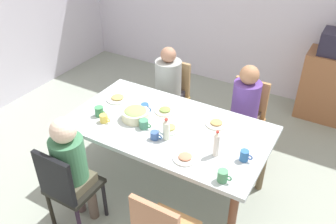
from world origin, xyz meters
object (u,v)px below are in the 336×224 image
chair_3 (67,186)px  plate_3 (118,98)px  person_2 (168,84)px  cup_2 (223,176)px  cup_4 (145,108)px  bowl_0 (136,114)px  side_cabinet (330,87)px  chair_2 (172,93)px  plate_4 (216,123)px  cup_1 (144,124)px  cup_0 (245,156)px  plate_1 (165,111)px  bottle_0 (216,144)px  chair_1 (246,115)px  person_3 (71,163)px  cup_5 (104,118)px  person_1 (245,105)px  cup_3 (99,111)px  bottle_1 (166,129)px  cup_6 (155,135)px  plate_2 (185,158)px  plate_0 (170,128)px  dining_table (168,132)px

chair_3 → plate_3: chair_3 is taller
person_2 → cup_2: bearing=-45.8°
person_2 → cup_4: person_2 is taller
bowl_0 → side_cabinet: size_ratio=0.29×
chair_2 → plate_4: 1.12m
chair_2 → plate_4: chair_2 is taller
cup_1 → cup_2: 0.94m
cup_0 → cup_2: bearing=-101.2°
plate_1 → cup_4: cup_4 is taller
cup_1 → bottle_0: (0.73, -0.02, 0.07)m
chair_1 → person_3: person_3 is taller
plate_4 → cup_0: cup_0 is taller
cup_5 → plate_4: bearing=27.6°
cup_4 → cup_5: size_ratio=1.00×
person_1 → plate_1: 0.88m
cup_2 → cup_3: 1.41m
bottle_1 → bottle_0: bearing=2.1°
bottle_1 → cup_2: bearing=-20.5°
plate_1 → plate_4: same height
plate_1 → cup_6: size_ratio=1.82×
plate_2 → cup_2: (0.36, -0.08, 0.04)m
plate_0 → cup_0: (0.74, -0.06, 0.03)m
plate_2 → bottle_0: bottle_0 is taller
cup_5 → side_cabinet: size_ratio=0.13×
person_1 → cup_6: (-0.47, -1.05, 0.11)m
cup_4 → bottle_0: 0.90m
chair_1 → plate_0: chair_1 is taller
dining_table → cup_3: (-0.66, -0.19, 0.13)m
plate_2 → plate_4: (0.03, 0.58, -0.00)m
person_3 → cup_5: bearing=98.3°
bottle_0 → side_cabinet: 2.44m
cup_6 → side_cabinet: bearing=64.2°
side_cabinet → cup_1: bearing=-120.1°
person_1 → cup_3: (-1.13, -1.00, 0.12)m
bottle_0 → bottle_1: (-0.47, -0.02, -0.01)m
chair_2 → person_3: person_3 is taller
cup_3 → cup_4: cup_3 is taller
chair_2 → bowl_0: (0.15, -0.96, 0.30)m
plate_4 → person_2: bearing=146.5°
person_1 → plate_0: 0.96m
cup_2 → bottle_1: bearing=159.5°
person_2 → cup_1: size_ratio=9.31×
plate_4 → bottle_0: bearing=-67.4°
chair_3 → bottle_1: 0.98m
bowl_0 → cup_0: size_ratio=2.45×
plate_3 → plate_4: same height
person_3 → cup_5: 0.57m
cup_0 → chair_1: bearing=107.2°
plate_0 → plate_3: same height
cup_5 → bottle_0: (1.11, 0.09, 0.08)m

